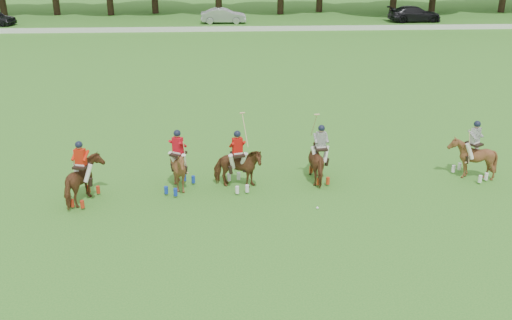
{
  "coord_description": "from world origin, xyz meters",
  "views": [
    {
      "loc": [
        0.84,
        -14.73,
        9.38
      ],
      "look_at": [
        1.78,
        4.2,
        1.4
      ],
      "focal_mm": 40.0,
      "sensor_mm": 36.0,
      "label": 1
    }
  ],
  "objects_px": {
    "car_mid": "(223,16)",
    "polo_stripe_b": "(472,158)",
    "polo_red_b": "(238,168)",
    "polo_stripe_a": "(320,161)",
    "polo_ball": "(317,208)",
    "polo_red_a": "(83,180)",
    "polo_red_c": "(179,169)",
    "car_right": "(415,14)"
  },
  "relations": [
    {
      "from": "car_mid",
      "to": "polo_stripe_b",
      "type": "relative_size",
      "value": 1.87
    },
    {
      "from": "polo_red_b",
      "to": "polo_stripe_a",
      "type": "bearing_deg",
      "value": 10.0
    },
    {
      "from": "polo_stripe_b",
      "to": "polo_ball",
      "type": "bearing_deg",
      "value": -159.8
    },
    {
      "from": "polo_red_a",
      "to": "polo_stripe_a",
      "type": "xyz_separation_m",
      "value": [
        8.7,
        1.43,
        -0.03
      ]
    },
    {
      "from": "polo_stripe_b",
      "to": "polo_stripe_a",
      "type": "bearing_deg",
      "value": 179.4
    },
    {
      "from": "polo_red_b",
      "to": "polo_stripe_a",
      "type": "distance_m",
      "value": 3.24
    },
    {
      "from": "polo_red_b",
      "to": "polo_ball",
      "type": "height_order",
      "value": "polo_red_b"
    },
    {
      "from": "car_mid",
      "to": "polo_red_b",
      "type": "bearing_deg",
      "value": -178.64
    },
    {
      "from": "car_mid",
      "to": "polo_red_b",
      "type": "relative_size",
      "value": 1.55
    },
    {
      "from": "polo_red_b",
      "to": "polo_red_c",
      "type": "relative_size",
      "value": 1.19
    },
    {
      "from": "polo_stripe_a",
      "to": "polo_ball",
      "type": "distance_m",
      "value": 2.57
    },
    {
      "from": "car_mid",
      "to": "polo_stripe_a",
      "type": "distance_m",
      "value": 37.32
    },
    {
      "from": "polo_stripe_a",
      "to": "polo_ball",
      "type": "height_order",
      "value": "polo_stripe_a"
    },
    {
      "from": "polo_stripe_a",
      "to": "polo_red_c",
      "type": "bearing_deg",
      "value": -173.48
    },
    {
      "from": "polo_red_a",
      "to": "polo_red_c",
      "type": "relative_size",
      "value": 0.97
    },
    {
      "from": "polo_red_c",
      "to": "polo_stripe_a",
      "type": "height_order",
      "value": "polo_stripe_a"
    },
    {
      "from": "car_mid",
      "to": "polo_ball",
      "type": "relative_size",
      "value": 48.92
    },
    {
      "from": "car_mid",
      "to": "polo_stripe_b",
      "type": "distance_m",
      "value": 38.45
    },
    {
      "from": "polo_red_a",
      "to": "polo_red_c",
      "type": "height_order",
      "value": "polo_red_c"
    },
    {
      "from": "polo_stripe_a",
      "to": "polo_ball",
      "type": "bearing_deg",
      "value": -100.05
    },
    {
      "from": "polo_red_a",
      "to": "polo_red_c",
      "type": "distance_m",
      "value": 3.43
    },
    {
      "from": "car_mid",
      "to": "polo_red_b",
      "type": "distance_m",
      "value": 37.69
    },
    {
      "from": "polo_red_c",
      "to": "polo_stripe_a",
      "type": "relative_size",
      "value": 0.85
    },
    {
      "from": "polo_stripe_a",
      "to": "polo_stripe_b",
      "type": "relative_size",
      "value": 1.19
    },
    {
      "from": "polo_red_a",
      "to": "polo_red_c",
      "type": "xyz_separation_m",
      "value": [
        3.33,
        0.82,
        0.03
      ]
    },
    {
      "from": "car_right",
      "to": "polo_ball",
      "type": "bearing_deg",
      "value": 155.19
    },
    {
      "from": "car_right",
      "to": "polo_stripe_b",
      "type": "xyz_separation_m",
      "value": [
        -9.29,
        -37.19,
        0.09
      ]
    },
    {
      "from": "car_mid",
      "to": "polo_stripe_a",
      "type": "xyz_separation_m",
      "value": [
        3.83,
        -37.12,
        0.09
      ]
    },
    {
      "from": "polo_stripe_a",
      "to": "polo_stripe_b",
      "type": "bearing_deg",
      "value": -0.6
    },
    {
      "from": "polo_red_a",
      "to": "polo_stripe_b",
      "type": "bearing_deg",
      "value": 5.32
    },
    {
      "from": "polo_red_a",
      "to": "car_mid",
      "type": "bearing_deg",
      "value": 82.8
    },
    {
      "from": "polo_red_a",
      "to": "polo_red_c",
      "type": "bearing_deg",
      "value": 13.74
    },
    {
      "from": "car_right",
      "to": "polo_stripe_a",
      "type": "distance_m",
      "value": 40.13
    },
    {
      "from": "polo_red_c",
      "to": "polo_red_a",
      "type": "bearing_deg",
      "value": -166.26
    },
    {
      "from": "car_mid",
      "to": "car_right",
      "type": "height_order",
      "value": "car_right"
    },
    {
      "from": "car_mid",
      "to": "polo_ball",
      "type": "bearing_deg",
      "value": -174.69
    },
    {
      "from": "polo_red_a",
      "to": "polo_stripe_b",
      "type": "distance_m",
      "value": 14.72
    },
    {
      "from": "car_right",
      "to": "polo_stripe_b",
      "type": "height_order",
      "value": "polo_stripe_b"
    },
    {
      "from": "polo_red_a",
      "to": "polo_ball",
      "type": "bearing_deg",
      "value": -6.77
    },
    {
      "from": "car_mid",
      "to": "polo_ball",
      "type": "xyz_separation_m",
      "value": [
        3.4,
        -39.53,
        -0.68
      ]
    },
    {
      "from": "polo_red_a",
      "to": "polo_ball",
      "type": "distance_m",
      "value": 8.37
    },
    {
      "from": "car_right",
      "to": "polo_red_a",
      "type": "bearing_deg",
      "value": 144.96
    }
  ]
}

